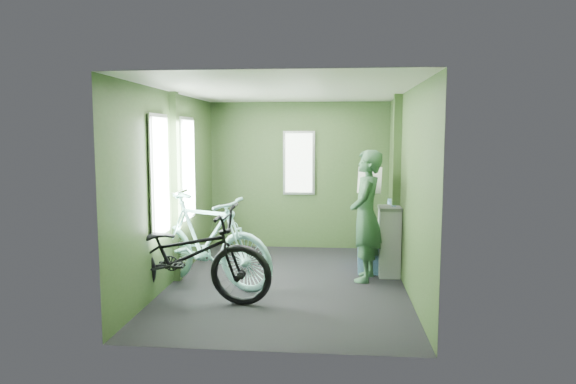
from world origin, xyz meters
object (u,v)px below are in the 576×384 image
at_px(bicycle_black, 183,302).
at_px(waste_box, 389,241).
at_px(passenger, 366,216).
at_px(bicycle_mint, 206,286).
at_px(bench_seat, 377,248).

distance_m(bicycle_black, waste_box, 2.67).
relative_size(bicycle_black, passenger, 1.22).
bearing_deg(waste_box, bicycle_mint, -162.75).
height_order(passenger, bench_seat, passenger).
bearing_deg(bicycle_mint, passenger, -51.61).
distance_m(waste_box, bench_seat, 0.45).
bearing_deg(bicycle_black, bench_seat, -45.72).
bearing_deg(bench_seat, waste_box, -71.67).
bearing_deg(waste_box, bench_seat, 106.26).
height_order(bicycle_mint, waste_box, waste_box).
xyz_separation_m(bicycle_mint, waste_box, (2.21, 0.69, 0.44)).
distance_m(bicycle_mint, passenger, 2.11).
distance_m(passenger, waste_box, 0.53).
relative_size(bicycle_black, waste_box, 2.21).
height_order(bicycle_black, bench_seat, bench_seat).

